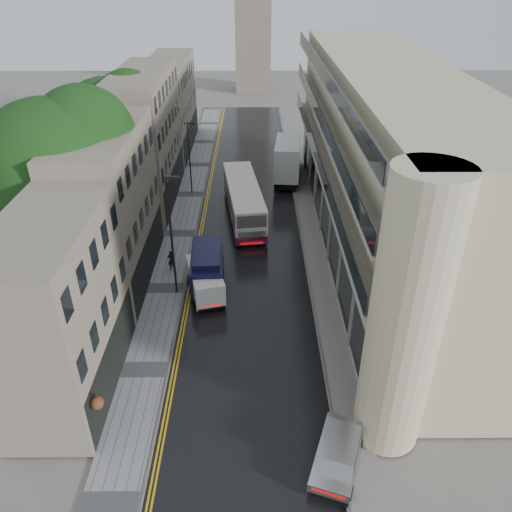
{
  "coord_description": "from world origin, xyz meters",
  "views": [
    {
      "loc": [
        0.44,
        -10.48,
        20.61
      ],
      "look_at": [
        0.61,
        18.0,
        3.5
      ],
      "focal_mm": 35.0,
      "sensor_mm": 36.0,
      "label": 1
    }
  ],
  "objects_px": {
    "white_van": "(196,296)",
    "tree_far": "(112,144)",
    "navy_van": "(192,280)",
    "lamp_post_near": "(172,238)",
    "tree_near": "(59,197)",
    "silver_hatchback": "(312,475)",
    "lamp_post_far": "(190,159)",
    "cream_bus": "(234,218)",
    "pedestrian": "(171,260)",
    "white_lorry": "(276,166)"
  },
  "relations": [
    {
      "from": "white_lorry",
      "to": "silver_hatchback",
      "type": "xyz_separation_m",
      "value": [
        0.28,
        -34.61,
        -1.41
      ]
    },
    {
      "from": "cream_bus",
      "to": "lamp_post_far",
      "type": "bearing_deg",
      "value": 110.09
    },
    {
      "from": "white_lorry",
      "to": "cream_bus",
      "type": "bearing_deg",
      "value": -104.8
    },
    {
      "from": "white_van",
      "to": "navy_van",
      "type": "height_order",
      "value": "navy_van"
    },
    {
      "from": "tree_far",
      "to": "cream_bus",
      "type": "height_order",
      "value": "tree_far"
    },
    {
      "from": "silver_hatchback",
      "to": "pedestrian",
      "type": "distance_m",
      "value": 20.24
    },
    {
      "from": "silver_hatchback",
      "to": "lamp_post_near",
      "type": "distance_m",
      "value": 17.6
    },
    {
      "from": "silver_hatchback",
      "to": "navy_van",
      "type": "bearing_deg",
      "value": 134.35
    },
    {
      "from": "pedestrian",
      "to": "lamp_post_near",
      "type": "bearing_deg",
      "value": 110.25
    },
    {
      "from": "lamp_post_near",
      "to": "cream_bus",
      "type": "bearing_deg",
      "value": 63.15
    },
    {
      "from": "navy_van",
      "to": "lamp_post_near",
      "type": "height_order",
      "value": "lamp_post_near"
    },
    {
      "from": "tree_near",
      "to": "silver_hatchback",
      "type": "relative_size",
      "value": 3.24
    },
    {
      "from": "navy_van",
      "to": "silver_hatchback",
      "type": "bearing_deg",
      "value": -68.14
    },
    {
      "from": "tree_far",
      "to": "silver_hatchback",
      "type": "relative_size",
      "value": 2.91
    },
    {
      "from": "tree_far",
      "to": "white_van",
      "type": "distance_m",
      "value": 19.12
    },
    {
      "from": "cream_bus",
      "to": "lamp_post_near",
      "type": "distance_m",
      "value": 9.94
    },
    {
      "from": "silver_hatchback",
      "to": "lamp_post_near",
      "type": "height_order",
      "value": "lamp_post_near"
    },
    {
      "from": "navy_van",
      "to": "lamp_post_near",
      "type": "xyz_separation_m",
      "value": [
        -1.21,
        0.56,
        3.03
      ]
    },
    {
      "from": "pedestrian",
      "to": "lamp_post_far",
      "type": "xyz_separation_m",
      "value": [
        0.0,
        14.44,
        2.77
      ]
    },
    {
      "from": "lamp_post_far",
      "to": "silver_hatchback",
      "type": "bearing_deg",
      "value": -69.49
    },
    {
      "from": "tree_near",
      "to": "navy_van",
      "type": "distance_m",
      "value": 10.43
    },
    {
      "from": "tree_far",
      "to": "cream_bus",
      "type": "bearing_deg",
      "value": -26.85
    },
    {
      "from": "lamp_post_far",
      "to": "cream_bus",
      "type": "bearing_deg",
      "value": -57.07
    },
    {
      "from": "cream_bus",
      "to": "lamp_post_near",
      "type": "height_order",
      "value": "lamp_post_near"
    },
    {
      "from": "navy_van",
      "to": "lamp_post_near",
      "type": "distance_m",
      "value": 3.31
    },
    {
      "from": "navy_van",
      "to": "pedestrian",
      "type": "distance_m",
      "value": 4.1
    },
    {
      "from": "pedestrian",
      "to": "lamp_post_near",
      "type": "relative_size",
      "value": 0.18
    },
    {
      "from": "silver_hatchback",
      "to": "lamp_post_near",
      "type": "relative_size",
      "value": 0.49
    },
    {
      "from": "silver_hatchback",
      "to": "navy_van",
      "type": "height_order",
      "value": "navy_van"
    },
    {
      "from": "tree_near",
      "to": "lamp_post_near",
      "type": "height_order",
      "value": "tree_near"
    },
    {
      "from": "tree_near",
      "to": "pedestrian",
      "type": "height_order",
      "value": "tree_near"
    },
    {
      "from": "lamp_post_near",
      "to": "lamp_post_far",
      "type": "height_order",
      "value": "lamp_post_near"
    },
    {
      "from": "cream_bus",
      "to": "pedestrian",
      "type": "bearing_deg",
      "value": -135.9
    },
    {
      "from": "tree_far",
      "to": "pedestrian",
      "type": "distance_m",
      "value": 14.03
    },
    {
      "from": "silver_hatchback",
      "to": "lamp_post_far",
      "type": "xyz_separation_m",
      "value": [
        -8.8,
        32.66,
        2.86
      ]
    },
    {
      "from": "lamp_post_far",
      "to": "pedestrian",
      "type": "bearing_deg",
      "value": -84.6
    },
    {
      "from": "pedestrian",
      "to": "lamp_post_near",
      "type": "xyz_separation_m",
      "value": [
        0.74,
        -3.01,
        3.57
      ]
    },
    {
      "from": "white_lorry",
      "to": "silver_hatchback",
      "type": "distance_m",
      "value": 34.64
    },
    {
      "from": "tree_near",
      "to": "pedestrian",
      "type": "xyz_separation_m",
      "value": [
        6.73,
        1.73,
        -6.04
      ]
    },
    {
      "from": "silver_hatchback",
      "to": "navy_van",
      "type": "xyz_separation_m",
      "value": [
        -6.86,
        14.65,
        0.62
      ]
    },
    {
      "from": "cream_bus",
      "to": "white_lorry",
      "type": "relative_size",
      "value": 1.39
    },
    {
      "from": "cream_bus",
      "to": "white_van",
      "type": "relative_size",
      "value": 2.51
    },
    {
      "from": "white_van",
      "to": "tree_far",
      "type": "bearing_deg",
      "value": 103.91
    },
    {
      "from": "tree_far",
      "to": "tree_near",
      "type": "bearing_deg",
      "value": -91.32
    },
    {
      "from": "cream_bus",
      "to": "white_van",
      "type": "height_order",
      "value": "cream_bus"
    },
    {
      "from": "white_lorry",
      "to": "tree_near",
      "type": "bearing_deg",
      "value": -124.44
    },
    {
      "from": "cream_bus",
      "to": "navy_van",
      "type": "height_order",
      "value": "cream_bus"
    },
    {
      "from": "white_van",
      "to": "tree_near",
      "type": "bearing_deg",
      "value": 146.06
    },
    {
      "from": "tree_far",
      "to": "navy_van",
      "type": "xyz_separation_m",
      "value": [
        8.37,
        -14.84,
        -4.78
      ]
    },
    {
      "from": "tree_near",
      "to": "pedestrian",
      "type": "relative_size",
      "value": 8.79
    }
  ]
}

